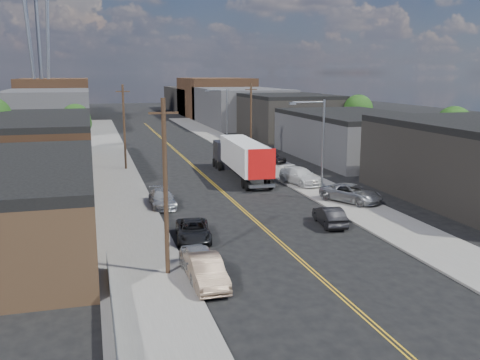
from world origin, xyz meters
TOP-DOWN VIEW (x-y plane):
  - ground at (0.00, 60.00)m, footprint 260.00×260.00m
  - centerline at (0.00, 45.00)m, footprint 0.32×120.00m
  - sidewalk_left at (-9.50, 45.00)m, footprint 5.00×140.00m
  - sidewalk_right at (9.50, 45.00)m, footprint 5.00×140.00m
  - warehouse_brown at (-18.00, 44.00)m, footprint 12.00×26.00m
  - industrial_right_b at (22.00, 46.00)m, footprint 14.00×24.00m
  - industrial_right_c at (22.00, 72.00)m, footprint 14.00×22.00m
  - skyline_left_a at (-20.00, 95.00)m, footprint 16.00×30.00m
  - skyline_right_a at (20.00, 95.00)m, footprint 16.00×30.00m
  - skyline_left_b at (-20.00, 120.00)m, footprint 16.00×26.00m
  - skyline_right_b at (20.00, 120.00)m, footprint 16.00×26.00m
  - skyline_left_c at (-20.00, 140.00)m, footprint 16.00×40.00m
  - skyline_right_c at (20.00, 140.00)m, footprint 16.00×40.00m
  - streetlight_near at (7.60, 25.00)m, footprint 3.39×0.25m
  - streetlight_far at (7.60, 60.00)m, footprint 3.39×0.25m
  - utility_pole_left_near at (-8.20, 10.00)m, footprint 1.60×0.26m
  - utility_pole_left_far at (-8.20, 45.00)m, footprint 1.60×0.26m
  - utility_pole_right at (8.20, 48.00)m, footprint 1.60×0.26m
  - chainlink_fence at (-11.50, 3.50)m, footprint 0.05×16.00m
  - tree_left_far at (-13.94, 62.00)m, footprint 4.35×4.20m
  - tree_right_near at (30.06, 36.00)m, footprint 4.60×4.48m
  - tree_right_far at (30.06, 60.00)m, footprint 4.85×4.76m
  - semi_truck at (3.64, 37.13)m, footprint 3.35×16.10m
  - car_left_a at (-6.40, 9.37)m, footprint 2.09×4.80m
  - car_left_b at (-6.40, 8.00)m, footprint 1.72×4.84m
  - car_left_c at (-5.59, 16.00)m, footprint 2.87×5.19m
  - car_left_d at (-6.40, 26.00)m, footprint 2.10×5.03m
  - car_right_oncoming at (5.00, 16.85)m, footprint 2.08×4.56m
  - car_right_lot_a at (9.80, 22.68)m, footprint 5.02×6.15m
  - car_right_lot_b at (8.38, 31.11)m, footprint 3.45×5.99m
  - car_right_lot_c at (9.80, 44.41)m, footprint 3.34×4.55m

SIDE VIEW (x-z plane):
  - ground at x=0.00m, z-range 0.00..0.00m
  - centerline at x=0.00m, z-range 0.00..0.01m
  - sidewalk_left at x=-9.50m, z-range 0.00..0.15m
  - sidewalk_right at x=9.50m, z-range 0.00..0.15m
  - chainlink_fence at x=-11.50m, z-range 0.04..1.27m
  - car_left_c at x=-5.59m, z-range 0.00..1.37m
  - car_right_oncoming at x=5.00m, z-range 0.00..1.45m
  - car_left_d at x=-6.40m, z-range 0.00..1.45m
  - car_left_b at x=-6.40m, z-range 0.00..1.59m
  - car_left_a at x=-6.40m, z-range 0.00..1.61m
  - car_right_lot_c at x=9.80m, z-range 0.15..1.59m
  - car_right_lot_a at x=9.80m, z-range 0.15..1.71m
  - car_right_lot_b at x=8.38m, z-range 0.15..1.78m
  - semi_truck at x=3.64m, z-range 0.29..4.48m
  - industrial_right_b at x=22.00m, z-range 0.00..6.10m
  - warehouse_brown at x=-18.00m, z-range 0.00..6.60m
  - skyline_left_c at x=-20.00m, z-range 0.00..7.00m
  - skyline_right_c at x=20.00m, z-range 0.00..7.00m
  - industrial_right_c at x=22.00m, z-range 0.00..7.60m
  - skyline_left_a at x=-20.00m, z-range 0.00..8.00m
  - skyline_right_a at x=20.00m, z-range 0.00..8.00m
  - tree_left_far at x=-13.94m, z-range 1.08..8.05m
  - tree_right_near at x=30.06m, z-range 1.15..8.59m
  - skyline_left_b at x=-20.00m, z-range 0.00..10.00m
  - skyline_right_b at x=20.00m, z-range 0.00..10.00m
  - utility_pole_left_near at x=-8.20m, z-range 0.14..10.14m
  - utility_pole_left_far at x=-8.20m, z-range 0.14..10.14m
  - utility_pole_right at x=8.20m, z-range 0.14..10.14m
  - tree_right_far at x=30.06m, z-range 1.22..9.13m
  - streetlight_near at x=7.60m, z-range 0.83..9.83m
  - streetlight_far at x=7.60m, z-range 0.83..9.83m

